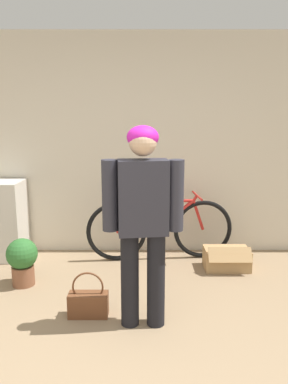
{
  "coord_description": "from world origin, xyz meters",
  "views": [
    {
      "loc": [
        0.28,
        -1.86,
        1.65
      ],
      "look_at": [
        0.27,
        0.9,
        1.09
      ],
      "focal_mm": 35.0,
      "sensor_mm": 36.0,
      "label": 1
    }
  ],
  "objects_px": {
    "potted_plant": "(24,259)",
    "person": "(144,213)",
    "handbag": "(89,303)",
    "cardboard_box": "(228,259)",
    "bicycle": "(161,229)"
  },
  "relations": [
    {
      "from": "potted_plant",
      "to": "person",
      "type": "bearing_deg",
      "value": -30.97
    },
    {
      "from": "person",
      "to": "potted_plant",
      "type": "bearing_deg",
      "value": 142.12
    },
    {
      "from": "handbag",
      "to": "potted_plant",
      "type": "bearing_deg",
      "value": 141.05
    },
    {
      "from": "cardboard_box",
      "to": "potted_plant",
      "type": "height_order",
      "value": "potted_plant"
    },
    {
      "from": "person",
      "to": "potted_plant",
      "type": "height_order",
      "value": "person"
    },
    {
      "from": "person",
      "to": "handbag",
      "type": "height_order",
      "value": "person"
    },
    {
      "from": "person",
      "to": "handbag",
      "type": "distance_m",
      "value": 0.94
    },
    {
      "from": "bicycle",
      "to": "potted_plant",
      "type": "relative_size",
      "value": 3.56
    },
    {
      "from": "bicycle",
      "to": "potted_plant",
      "type": "height_order",
      "value": "bicycle"
    },
    {
      "from": "bicycle",
      "to": "cardboard_box",
      "type": "height_order",
      "value": "bicycle"
    },
    {
      "from": "bicycle",
      "to": "potted_plant",
      "type": "distance_m",
      "value": 1.55
    },
    {
      "from": "bicycle",
      "to": "cardboard_box",
      "type": "xyz_separation_m",
      "value": [
        0.72,
        -0.28,
        -0.25
      ]
    },
    {
      "from": "cardboard_box",
      "to": "bicycle",
      "type": "bearing_deg",
      "value": 158.45
    },
    {
      "from": "person",
      "to": "potted_plant",
      "type": "xyz_separation_m",
      "value": [
        -1.19,
        0.71,
        -0.66
      ]
    },
    {
      "from": "handbag",
      "to": "potted_plant",
      "type": "distance_m",
      "value": 0.95
    }
  ]
}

